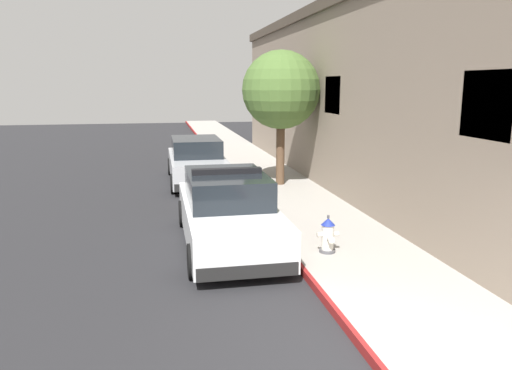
# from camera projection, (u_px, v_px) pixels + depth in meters

# --- Properties ---
(ground_plane) EXTENTS (31.76, 60.00, 0.20)m
(ground_plane) POSITION_uv_depth(u_px,v_px,m) (88.00, 204.00, 14.90)
(ground_plane) COLOR #232326
(sidewalk_pavement) EXTENTS (2.61, 60.00, 0.15)m
(sidewalk_pavement) POSITION_uv_depth(u_px,v_px,m) (282.00, 190.00, 16.00)
(sidewalk_pavement) COLOR #9E9991
(sidewalk_pavement) RESTS_ON ground
(curb_painted_edge) EXTENTS (0.08, 60.00, 0.15)m
(curb_painted_edge) POSITION_uv_depth(u_px,v_px,m) (241.00, 192.00, 15.75)
(curb_painted_edge) COLOR maroon
(curb_painted_edge) RESTS_ON ground
(storefront_building) EXTENTS (7.51, 25.87, 6.01)m
(storefront_building) POSITION_uv_depth(u_px,v_px,m) (442.00, 98.00, 15.52)
(storefront_building) COLOR gray
(storefront_building) RESTS_ON ground
(police_cruiser) EXTENTS (1.94, 4.84, 1.68)m
(police_cruiser) POSITION_uv_depth(u_px,v_px,m) (228.00, 212.00, 10.62)
(police_cruiser) COLOR white
(police_cruiser) RESTS_ON ground
(parked_car_silver_ahead) EXTENTS (1.94, 4.84, 1.56)m
(parked_car_silver_ahead) POSITION_uv_depth(u_px,v_px,m) (197.00, 162.00, 17.48)
(parked_car_silver_ahead) COLOR #B2B5BA
(parked_car_silver_ahead) RESTS_ON ground
(fire_hydrant) EXTENTS (0.44, 0.40, 0.76)m
(fire_hydrant) POSITION_uv_depth(u_px,v_px,m) (328.00, 235.00, 9.79)
(fire_hydrant) COLOR #4C4C51
(fire_hydrant) RESTS_ON sidewalk_pavement
(street_tree) EXTENTS (2.53, 2.53, 4.36)m
(street_tree) POSITION_uv_depth(u_px,v_px,m) (281.00, 90.00, 15.95)
(street_tree) COLOR brown
(street_tree) RESTS_ON sidewalk_pavement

